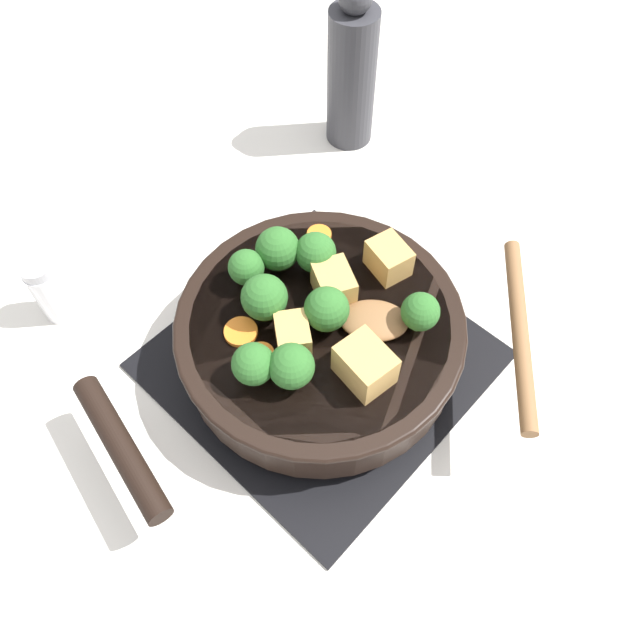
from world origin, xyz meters
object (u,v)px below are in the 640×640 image
Objects in this scene: skillet_pan at (318,334)px; salt_shaker at (50,290)px; pepper_mill at (352,73)px; wooden_spoon at (453,326)px.

skillet_pan is 0.30m from salt_shaker.
skillet_pan is 1.75× the size of pepper_mill.
pepper_mill is (-0.21, -0.32, 0.01)m from wooden_spoon.
wooden_spoon is 1.01× the size of pepper_mill.
salt_shaker is at bearing -5.49° from pepper_mill.
salt_shaker is at bearing -59.48° from skillet_pan.
salt_shaker is (0.24, -0.36, -0.05)m from wooden_spoon.
salt_shaker reaches higher than skillet_pan.
pepper_mill is at bearing -143.58° from skillet_pan.
wooden_spoon is 0.44m from salt_shaker.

